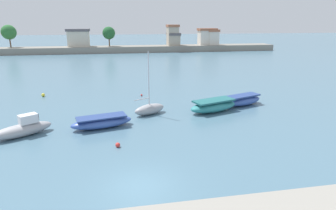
# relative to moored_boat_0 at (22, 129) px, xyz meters

# --- Properties ---
(ground_plane) EXTENTS (400.00, 400.00, 0.00)m
(ground_plane) POSITION_rel_moored_boat_0_xyz_m (8.65, -9.12, -0.59)
(ground_plane) COLOR slate
(moored_boat_0) EXTENTS (4.80, 3.77, 1.70)m
(moored_boat_0) POSITION_rel_moored_boat_0_xyz_m (0.00, 0.00, 0.00)
(moored_boat_0) COLOR #9E9EA3
(moored_boat_0) RESTS_ON ground
(moored_boat_1) EXTENTS (5.50, 2.89, 1.04)m
(moored_boat_1) POSITION_rel_moored_boat_0_xyz_m (6.22, 0.80, -0.09)
(moored_boat_1) COLOR #3856A8
(moored_boat_1) RESTS_ON ground
(moored_boat_2) EXTENTS (3.54, 2.60, 6.24)m
(moored_boat_2) POSITION_rel_moored_boat_0_xyz_m (10.75, 3.78, -0.04)
(moored_boat_2) COLOR #9E9EA3
(moored_boat_2) RESTS_ON ground
(moored_boat_3) EXTENTS (5.76, 3.61, 1.24)m
(moored_boat_3) POSITION_rel_moored_boat_0_xyz_m (17.30, 3.49, 0.00)
(moored_boat_3) COLOR teal
(moored_boat_3) RESTS_ON ground
(moored_boat_4) EXTENTS (5.06, 3.24, 1.16)m
(moored_boat_4) POSITION_rel_moored_boat_0_xyz_m (21.28, 5.12, -0.04)
(moored_boat_4) COLOR #3856A8
(moored_boat_4) RESTS_ON ground
(mooring_buoy_0) EXTENTS (0.43, 0.43, 0.43)m
(mooring_buoy_0) POSITION_rel_moored_boat_0_xyz_m (-1.27, 13.07, -0.38)
(mooring_buoy_0) COLOR yellow
(mooring_buoy_0) RESTS_ON ground
(mooring_buoy_1) EXTENTS (0.24, 0.24, 0.24)m
(mooring_buoy_1) POSITION_rel_moored_boat_0_xyz_m (10.65, 11.19, -0.47)
(mooring_buoy_1) COLOR red
(mooring_buoy_1) RESTS_ON ground
(mooring_buoy_2) EXTENTS (0.36, 0.36, 0.36)m
(mooring_buoy_2) POSITION_rel_moored_boat_0_xyz_m (7.50, -3.58, -0.42)
(mooring_buoy_2) COLOR red
(mooring_buoy_2) RESTS_ON ground
(distant_shoreline) EXTENTS (97.61, 6.59, 8.03)m
(distant_shoreline) POSITION_rel_moored_boat_0_xyz_m (9.20, 65.24, 1.62)
(distant_shoreline) COLOR gray
(distant_shoreline) RESTS_ON ground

